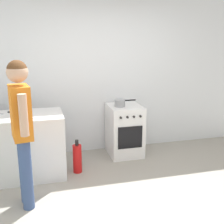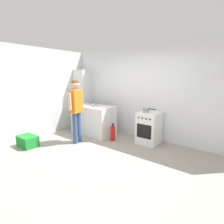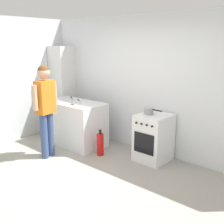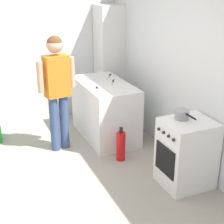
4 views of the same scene
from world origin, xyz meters
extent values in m
plane|color=gray|center=(0.00, 0.00, 0.00)|extent=(8.00, 8.00, 0.00)
cube|color=silver|center=(0.00, 1.95, 1.30)|extent=(6.00, 0.10, 2.60)
cube|color=silver|center=(-2.60, 0.40, 1.30)|extent=(0.10, 3.10, 2.60)
cube|color=silver|center=(-1.35, 1.20, 0.45)|extent=(1.30, 0.70, 0.90)
cube|color=white|center=(0.35, 1.58, 0.42)|extent=(0.54, 0.60, 0.85)
cube|color=black|center=(0.35, 1.27, 0.40)|extent=(0.40, 0.01, 0.36)
cylinder|color=black|center=(0.23, 1.46, 0.85)|extent=(0.17, 0.17, 0.01)
cylinder|color=black|center=(0.47, 1.46, 0.85)|extent=(0.17, 0.17, 0.01)
cylinder|color=black|center=(0.23, 1.70, 0.85)|extent=(0.17, 0.17, 0.01)
cylinder|color=black|center=(0.47, 1.70, 0.85)|extent=(0.17, 0.17, 0.01)
cylinder|color=black|center=(0.19, 1.26, 0.74)|extent=(0.04, 0.02, 0.04)
cylinder|color=black|center=(0.30, 1.26, 0.74)|extent=(0.04, 0.02, 0.04)
cylinder|color=black|center=(0.40, 1.26, 0.74)|extent=(0.04, 0.02, 0.04)
cylinder|color=black|center=(0.51, 1.26, 0.74)|extent=(0.04, 0.02, 0.04)
cylinder|color=gray|center=(0.25, 1.54, 0.91)|extent=(0.17, 0.17, 0.11)
cylinder|color=black|center=(0.43, 1.54, 0.95)|extent=(0.18, 0.02, 0.02)
cube|color=silver|center=(-1.26, 1.28, 0.90)|extent=(0.21, 0.14, 0.01)
cube|color=black|center=(-1.40, 1.37, 0.91)|extent=(0.11, 0.08, 0.01)
cube|color=silver|center=(-1.04, 0.97, 0.90)|extent=(0.14, 0.07, 0.01)
cube|color=black|center=(-1.16, 1.00, 0.91)|extent=(0.11, 0.05, 0.01)
cube|color=silver|center=(-1.60, 1.36, 0.90)|extent=(0.22, 0.16, 0.01)
cube|color=black|center=(-1.74, 1.46, 0.91)|extent=(0.11, 0.08, 0.01)
cylinder|color=#384C7A|center=(-1.20, 0.33, 0.42)|extent=(0.13, 0.13, 0.84)
cylinder|color=#384C7A|center=(-1.22, 0.49, 0.42)|extent=(0.13, 0.13, 0.84)
cube|color=orange|center=(-1.21, 0.41, 1.13)|extent=(0.25, 0.37, 0.59)
cylinder|color=tan|center=(-1.17, 0.17, 1.16)|extent=(0.09, 0.09, 0.44)
cylinder|color=tan|center=(-1.25, 0.65, 1.16)|extent=(0.09, 0.09, 0.44)
sphere|color=tan|center=(-1.21, 0.41, 1.57)|extent=(0.23, 0.23, 0.23)
sphere|color=brown|center=(-1.21, 0.41, 1.59)|extent=(0.22, 0.22, 0.22)
cylinder|color=red|center=(-0.52, 1.10, 0.21)|extent=(0.13, 0.13, 0.42)
cylinder|color=black|center=(-0.52, 1.10, 0.46)|extent=(0.05, 0.05, 0.08)
cube|color=silver|center=(-2.30, 1.68, 1.00)|extent=(0.48, 0.44, 2.00)
camera|label=1|loc=(-1.00, -2.71, 1.90)|focal=45.00mm
camera|label=2|loc=(2.32, -2.59, 1.79)|focal=28.00mm
camera|label=3|loc=(2.95, -2.47, 2.09)|focal=45.00mm
camera|label=4|loc=(3.40, -0.74, 2.42)|focal=55.00mm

